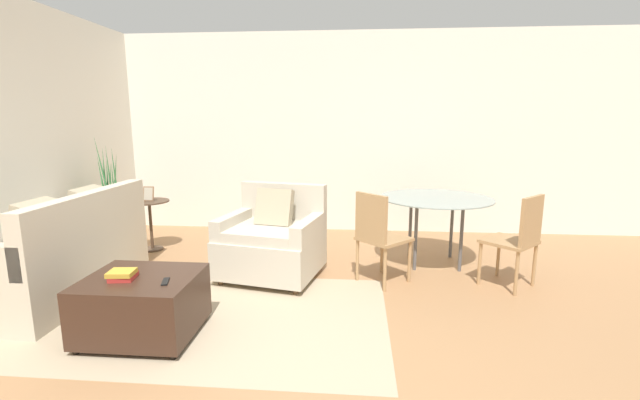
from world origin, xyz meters
TOP-DOWN VIEW (x-y plane):
  - ground_plane at (0.00, 0.00)m, footprint 20.00×20.00m
  - wall_back at (0.00, 3.61)m, footprint 12.00×0.06m
  - wall_left at (-2.79, 1.50)m, footprint 0.06×12.00m
  - area_rug at (-0.69, 0.70)m, footprint 2.92×1.82m
  - couch at (-2.19, 1.05)m, footprint 0.94×1.71m
  - armchair at (-0.33, 1.68)m, footprint 1.09×1.02m
  - ottoman at (-1.04, 0.37)m, footprint 0.79×0.68m
  - book_stack at (-1.14, 0.31)m, footprint 0.19×0.19m
  - tv_remote_primary at (-0.82, 0.29)m, footprint 0.08×0.14m
  - potted_plant at (-2.46, 2.41)m, footprint 0.33×0.33m
  - side_table at (-1.98, 2.41)m, footprint 0.46×0.46m
  - picture_frame at (-1.98, 2.41)m, footprint 0.13×0.07m
  - dining_table at (1.37, 2.20)m, footprint 1.20×1.20m
  - dining_chair_near_left at (0.72, 1.55)m, footprint 0.59×0.59m
  - dining_chair_near_right at (2.03, 1.55)m, footprint 0.59×0.59m

SIDE VIEW (x-z plane):
  - ground_plane at x=0.00m, z-range 0.00..0.00m
  - area_rug at x=-0.69m, z-range 0.00..0.01m
  - ottoman at x=-1.04m, z-range 0.02..0.48m
  - couch at x=-2.19m, z-range -0.15..0.80m
  - potted_plant at x=-2.46m, z-range -0.35..1.04m
  - armchair at x=-0.33m, z-range -0.10..0.82m
  - side_table at x=-1.98m, z-range 0.13..0.74m
  - tv_remote_primary at x=-0.82m, z-range 0.46..0.47m
  - book_stack at x=-1.14m, z-range 0.46..0.52m
  - dining_chair_near_left at x=0.72m, z-range 0.07..0.97m
  - dining_chair_near_right at x=2.03m, z-range 0.07..0.97m
  - dining_table at x=1.37m, z-range 0.30..1.04m
  - picture_frame at x=-1.98m, z-range 0.61..0.78m
  - wall_back at x=0.00m, z-range 0.00..2.75m
  - wall_left at x=-2.79m, z-range 0.00..2.75m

